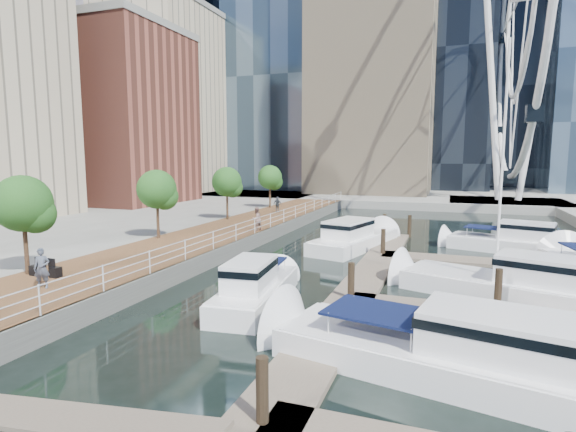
{
  "coord_description": "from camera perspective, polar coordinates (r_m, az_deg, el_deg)",
  "views": [
    {
      "loc": [
        6.9,
        -11.05,
        6.36
      ],
      "look_at": [
        -1.9,
        13.37,
        3.0
      ],
      "focal_mm": 28.0,
      "sensor_mm": 36.0,
      "label": 1
    }
  ],
  "objects": [
    {
      "name": "moored_yachts",
      "position": [
        23.24,
        24.96,
        -9.21
      ],
      "size": [
        19.78,
        36.83,
        11.5
      ],
      "color": "white",
      "rests_on": "ground"
    },
    {
      "name": "pedestrian_near",
      "position": [
        21.22,
        -28.79,
        -5.83
      ],
      "size": [
        0.74,
        0.66,
        1.69
      ],
      "primitive_type": "imported",
      "rotation": [
        0.0,
        0.0,
        0.54
      ],
      "color": "#474E5E",
      "rests_on": "boardwalk"
    },
    {
      "name": "railing",
      "position": [
        29.51,
        -6.62,
        -2.1
      ],
      "size": [
        0.1,
        60.0,
        1.05
      ],
      "primitive_type": null,
      "color": "white",
      "rests_on": "boardwalk"
    },
    {
      "name": "seawall",
      "position": [
        29.65,
        -6.42,
        -4.07
      ],
      "size": [
        0.25,
        60.0,
        1.0
      ],
      "primitive_type": "cube",
      "color": "#595954",
      "rests_on": "ground"
    },
    {
      "name": "land_far",
      "position": [
        113.41,
        16.33,
        4.12
      ],
      "size": [
        200.0,
        114.0,
        1.0
      ],
      "primitive_type": "cube",
      "color": "gray",
      "rests_on": "ground"
    },
    {
      "name": "pedestrian_mid",
      "position": [
        33.41,
        -4.03,
        -0.36
      ],
      "size": [
        0.92,
        1.03,
        1.75
      ],
      "primitive_type": "imported",
      "rotation": [
        0.0,
        0.0,
        -1.94
      ],
      "color": "gray",
      "rests_on": "boardwalk"
    },
    {
      "name": "floating_docks",
      "position": [
        21.86,
        22.11,
        -8.75
      ],
      "size": [
        16.0,
        34.0,
        2.6
      ],
      "color": "#6D6051",
      "rests_on": "ground"
    },
    {
      "name": "ground",
      "position": [
        14.5,
        -11.54,
        -18.8
      ],
      "size": [
        520.0,
        520.0,
        0.0
      ],
      "primitive_type": "plane",
      "color": "black",
      "rests_on": "ground"
    },
    {
      "name": "yacht_foreground",
      "position": [
        14.74,
        20.55,
        -18.67
      ],
      "size": [
        12.21,
        5.43,
        2.15
      ],
      "primitive_type": null,
      "rotation": [
        0.0,
        0.0,
        1.37
      ],
      "color": "white",
      "rests_on": "ground"
    },
    {
      "name": "midrise_condos",
      "position": [
        55.87,
        -27.72,
        13.8
      ],
      "size": [
        19.0,
        67.0,
        28.0
      ],
      "color": "#BCAD8E",
      "rests_on": "ground"
    },
    {
      "name": "pier",
      "position": [
        63.72,
        26.12,
        1.34
      ],
      "size": [
        14.0,
        12.0,
        1.0
      ],
      "primitive_type": "cube",
      "color": "gray",
      "rests_on": "ground"
    },
    {
      "name": "street_trees",
      "position": [
        31.09,
        -16.33,
        3.26
      ],
      "size": [
        2.6,
        42.6,
        4.6
      ],
      "color": "#3F2B1C",
      "rests_on": "ground"
    },
    {
      "name": "pedestrian_far",
      "position": [
        44.56,
        -1.33,
        1.48
      ],
      "size": [
        0.98,
        0.55,
        1.58
      ],
      "primitive_type": "imported",
      "rotation": [
        0.0,
        0.0,
        2.95
      ],
      "color": "#373D44",
      "rests_on": "boardwalk"
    },
    {
      "name": "boardwalk",
      "position": [
        31.07,
        -11.4,
        -3.64
      ],
      "size": [
        6.0,
        60.0,
        1.0
      ],
      "primitive_type": "cube",
      "color": "brown",
      "rests_on": "ground"
    }
  ]
}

